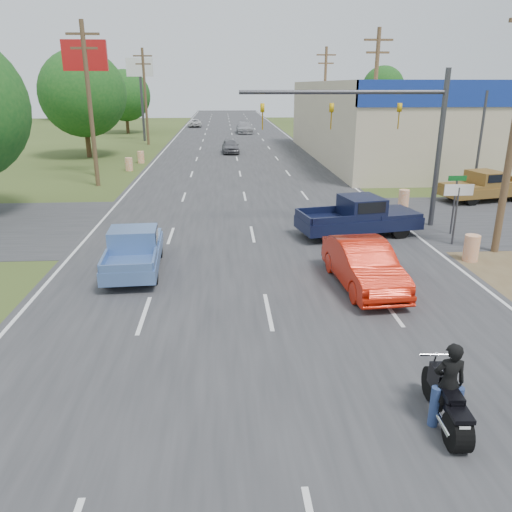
{
  "coord_description": "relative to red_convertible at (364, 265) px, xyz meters",
  "views": [
    {
      "loc": [
        -1.22,
        -5.21,
        6.29
      ],
      "look_at": [
        -0.28,
        9.29,
        1.3
      ],
      "focal_mm": 35.0,
      "sensor_mm": 36.0,
      "label": 1
    }
  ],
  "objects": [
    {
      "name": "motorcycle",
      "position": [
        -0.31,
        -7.13,
        -0.24
      ],
      "size": [
        0.7,
        2.28,
        1.16
      ],
      "rotation": [
        0.0,
        0.0,
        -0.07
      ],
      "color": "black",
      "rests_on": "ground"
    },
    {
      "name": "barrel_2",
      "position": [
        -11.75,
        24.26,
        -0.26
      ],
      "size": [
        0.56,
        0.56,
        1.0
      ],
      "primitive_type": "cylinder",
      "color": "orange",
      "rests_on": "ground"
    },
    {
      "name": "rider",
      "position": [
        -0.31,
        -7.07,
        0.09
      ],
      "size": [
        0.65,
        0.45,
        1.7
      ],
      "primitive_type": "imported",
      "rotation": [
        0.0,
        0.0,
        3.07
      ],
      "color": "black",
      "rests_on": "ground"
    },
    {
      "name": "navy_pickup",
      "position": [
        1.48,
        5.81,
        0.12
      ],
      "size": [
        5.54,
        3.01,
        1.74
      ],
      "rotation": [
        0.0,
        0.0,
        -1.37
      ],
      "color": "black",
      "rests_on": "ground"
    },
    {
      "name": "tree_5",
      "position": [
        26.75,
        85.26,
        5.13
      ],
      "size": [
        7.98,
        7.98,
        9.88
      ],
      "color": "#422D19",
      "rests_on": "ground"
    },
    {
      "name": "tree_2",
      "position": [
        -17.45,
        56.26,
        4.2
      ],
      "size": [
        6.72,
        6.72,
        8.32
      ],
      "color": "#422D19",
      "rests_on": "ground"
    },
    {
      "name": "signal_mast",
      "position": [
        2.57,
        7.26,
        4.05
      ],
      "size": [
        9.12,
        0.4,
        7.0
      ],
      "color": "#3F3F44",
      "rests_on": "ground"
    },
    {
      "name": "utility_pole_5",
      "position": [
        -12.75,
        18.26,
        4.56
      ],
      "size": [
        2.0,
        0.28,
        10.0
      ],
      "color": "#4C3823",
      "rests_on": "ground"
    },
    {
      "name": "utility_pole_3",
      "position": [
        6.25,
        39.26,
        4.56
      ],
      "size": [
        2.0,
        0.28,
        10.0
      ],
      "color": "#4C3823",
      "rests_on": "ground"
    },
    {
      "name": "barrel_1",
      "position": [
        5.15,
        10.76,
        -0.26
      ],
      "size": [
        0.56,
        0.56,
        1.0
      ],
      "primitive_type": "cylinder",
      "color": "orange",
      "rests_on": "ground"
    },
    {
      "name": "brown_pickup",
      "position": [
        10.28,
        12.23,
        0.1
      ],
      "size": [
        5.44,
        3.1,
        1.7
      ],
      "rotation": [
        0.0,
        0.0,
        1.8
      ],
      "color": "black",
      "rests_on": "ground"
    },
    {
      "name": "main_road",
      "position": [
        -3.25,
        30.26,
        -0.75
      ],
      "size": [
        15.0,
        180.0,
        0.02
      ],
      "primitive_type": "cube",
      "color": "#2D2D30",
      "rests_on": "ground"
    },
    {
      "name": "utility_pole_6",
      "position": [
        -12.75,
        42.26,
        4.56
      ],
      "size": [
        2.0,
        0.28,
        10.0
      ],
      "color": "#4C3823",
      "rests_on": "ground"
    },
    {
      "name": "tree_1",
      "position": [
        -16.75,
        32.26,
        4.82
      ],
      "size": [
        7.56,
        7.56,
        9.36
      ],
      "color": "#422D19",
      "rests_on": "ground"
    },
    {
      "name": "tree_6",
      "position": [
        -33.25,
        85.26,
        5.75
      ],
      "size": [
        8.82,
        8.82,
        10.92
      ],
      "color": "#422D19",
      "rests_on": "ground"
    },
    {
      "name": "cross_road",
      "position": [
        -3.25,
        8.26,
        -0.75
      ],
      "size": [
        120.0,
        10.0,
        0.02
      ],
      "primitive_type": "cube",
      "color": "#2D2D30",
      "rests_on": "ground"
    },
    {
      "name": "distant_car_white",
      "position": [
        -8.81,
        66.57,
        -0.15
      ],
      "size": [
        2.25,
        4.44,
        1.2
      ],
      "primitive_type": "imported",
      "rotation": [
        0.0,
        0.0,
        3.2
      ],
      "color": "silver",
      "rests_on": "ground"
    },
    {
      "name": "utility_pole_2",
      "position": [
        6.25,
        21.26,
        4.56
      ],
      "size": [
        2.0,
        0.28,
        10.0
      ],
      "color": "#4C3823",
      "rests_on": "ground"
    },
    {
      "name": "lane_sign",
      "position": [
        4.95,
        4.26,
        1.15
      ],
      "size": [
        1.2,
        0.08,
        2.52
      ],
      "color": "#3F3F44",
      "rests_on": "ground"
    },
    {
      "name": "pole_sign_left_near",
      "position": [
        -13.75,
        22.26,
        6.41
      ],
      "size": [
        3.0,
        0.35,
        9.2
      ],
      "color": "#3F3F44",
      "rests_on": "ground"
    },
    {
      "name": "distant_car_silver",
      "position": [
        -1.49,
        55.43,
        0.0
      ],
      "size": [
        2.2,
        5.25,
        1.51
      ],
      "primitive_type": "imported",
      "rotation": [
        0.0,
        0.0,
        0.02
      ],
      "color": "#A5A4A9",
      "rests_on": "ground"
    },
    {
      "name": "barrel_3",
      "position": [
        -11.45,
        28.26,
        -0.26
      ],
      "size": [
        0.56,
        0.56,
        1.0
      ],
      "primitive_type": "cylinder",
      "color": "orange",
      "rests_on": "ground"
    },
    {
      "name": "blue_pickup",
      "position": [
        -7.71,
        2.14,
        0.02
      ],
      "size": [
        2.04,
        4.71,
        1.53
      ],
      "rotation": [
        0.0,
        0.0,
        0.06
      ],
      "color": "black",
      "rests_on": "ground"
    },
    {
      "name": "street_name_sign",
      "position": [
        5.55,
        5.76,
        0.85
      ],
      "size": [
        0.8,
        0.08,
        2.61
      ],
      "color": "#3F3F44",
      "rests_on": "ground"
    },
    {
      "name": "pole_sign_left_far",
      "position": [
        -13.75,
        46.26,
        6.41
      ],
      "size": [
        3.0,
        0.35,
        9.2
      ],
      "color": "#3F3F44",
      "rests_on": "ground"
    },
    {
      "name": "barrel_0",
      "position": [
        4.75,
        2.26,
        -0.26
      ],
      "size": [
        0.56,
        0.56,
        1.0
      ],
      "primitive_type": "cylinder",
      "color": "orange",
      "rests_on": "ground"
    },
    {
      "name": "distant_car_grey",
      "position": [
        -3.75,
        34.24,
        -0.08
      ],
      "size": [
        1.71,
        3.98,
        1.34
      ],
      "primitive_type": "imported",
      "rotation": [
        0.0,
        0.0,
        0.03
      ],
      "color": "slate",
      "rests_on": "ground"
    },
    {
      "name": "red_convertible",
      "position": [
        0.0,
        0.0,
        0.0
      ],
      "size": [
        1.94,
        4.69,
        1.51
      ],
      "primitive_type": "imported",
      "rotation": [
        0.0,
        0.0,
        0.08
      ],
      "color": "#BC1908",
      "rests_on": "ground"
    }
  ]
}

